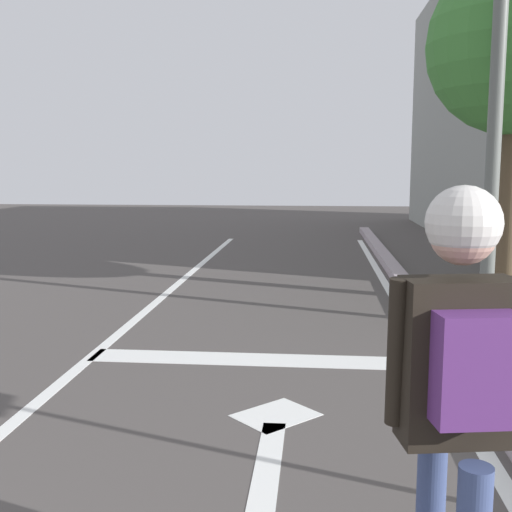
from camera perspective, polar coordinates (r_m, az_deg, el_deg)
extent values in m
cube|color=silver|center=(6.51, -14.18, -8.41)|extent=(0.12, 20.00, 0.01)
cube|color=silver|center=(6.25, 15.55, -9.17)|extent=(0.12, 20.00, 0.01)
cube|color=silver|center=(6.09, 1.00, -9.33)|extent=(3.40, 0.40, 0.01)
cube|color=silver|center=(4.04, 1.01, -18.68)|extent=(0.16, 1.40, 0.01)
cube|color=silver|center=(4.81, 1.81, -14.14)|extent=(0.71, 0.71, 0.01)
cube|color=#A2939A|center=(6.28, 17.85, -8.54)|extent=(0.24, 24.00, 0.14)
cube|color=black|center=(2.26, 17.70, -9.03)|extent=(0.40, 0.24, 0.57)
cylinder|color=black|center=(2.22, 12.62, -8.49)|extent=(0.07, 0.10, 0.52)
cylinder|color=black|center=(2.36, 21.96, -7.87)|extent=(0.07, 0.13, 0.52)
sphere|color=tan|center=(2.18, 18.19, 2.10)|extent=(0.22, 0.22, 0.22)
sphere|color=silver|center=(2.17, 18.22, 2.83)|extent=(0.25, 0.25, 0.25)
cube|color=#552A6C|center=(2.13, 19.12, -9.57)|extent=(0.28, 0.18, 0.36)
cylinder|color=#5B605B|center=(7.61, 20.93, 14.81)|extent=(0.16, 0.16, 5.57)
cylinder|color=brown|center=(8.91, 21.88, 4.35)|extent=(0.28, 0.28, 2.67)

